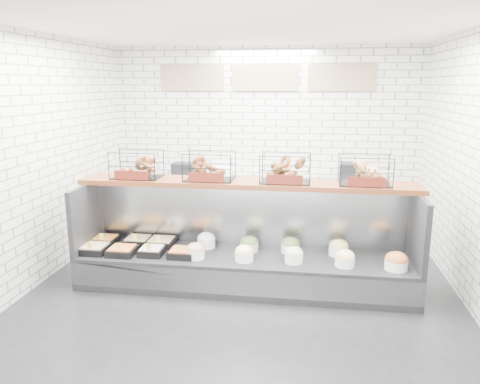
# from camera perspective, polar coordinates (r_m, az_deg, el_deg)

# --- Properties ---
(ground) EXTENTS (5.50, 5.50, 0.00)m
(ground) POSITION_cam_1_polar(r_m,az_deg,el_deg) (5.55, 0.08, -12.59)
(ground) COLOR black
(ground) RESTS_ON ground
(room_shell) EXTENTS (5.02, 5.51, 3.01)m
(room_shell) POSITION_cam_1_polar(r_m,az_deg,el_deg) (5.61, 0.98, 9.53)
(room_shell) COLOR silver
(room_shell) RESTS_ON ground
(display_case) EXTENTS (4.00, 0.90, 1.20)m
(display_case) POSITION_cam_1_polar(r_m,az_deg,el_deg) (5.73, 0.40, -8.15)
(display_case) COLOR black
(display_case) RESTS_ON ground
(bagel_shelf) EXTENTS (4.10, 0.50, 0.40)m
(bagel_shelf) POSITION_cam_1_polar(r_m,az_deg,el_deg) (5.61, 0.83, 2.52)
(bagel_shelf) COLOR #4F2311
(bagel_shelf) RESTS_ON display_case
(prep_counter) EXTENTS (4.00, 0.60, 1.20)m
(prep_counter) POSITION_cam_1_polar(r_m,az_deg,el_deg) (7.67, 2.66, -1.57)
(prep_counter) COLOR #93969B
(prep_counter) RESTS_ON ground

